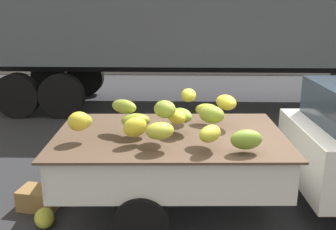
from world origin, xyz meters
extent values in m
plane|color=#28282B|center=(0.00, 0.00, 0.00)|extent=(220.00, 220.00, 0.00)
cube|color=gray|center=(0.00, 10.45, 0.08)|extent=(80.00, 0.80, 0.16)
cube|color=silver|center=(-1.24, 0.05, 0.58)|extent=(2.85, 1.80, 0.08)
cube|color=silver|center=(-1.27, 0.89, 0.84)|extent=(2.80, 0.13, 0.44)
cube|color=silver|center=(-1.22, -0.79, 0.84)|extent=(2.80, 0.13, 0.44)
cube|color=silver|center=(0.13, 0.09, 0.84)|extent=(0.10, 1.72, 0.44)
cube|color=silver|center=(-2.62, 0.01, 0.84)|extent=(0.10, 1.72, 0.44)
cube|color=#B21914|center=(-1.27, 0.92, 0.80)|extent=(2.69, 0.09, 0.07)
cube|color=brown|center=(-1.24, 0.05, 1.07)|extent=(2.97, 1.93, 0.03)
ellipsoid|color=#8EA330|center=(-1.83, 0.12, 1.43)|extent=(0.42, 0.36, 0.18)
ellipsoid|color=gold|center=(-1.64, -0.33, 1.30)|extent=(0.35, 0.32, 0.24)
ellipsoid|color=olive|center=(-0.75, -0.28, 1.45)|extent=(0.39, 0.38, 0.21)
ellipsoid|color=olive|center=(-1.66, -0.05, 1.29)|extent=(0.38, 0.29, 0.18)
ellipsoid|color=olive|center=(-1.09, 0.11, 1.32)|extent=(0.37, 0.42, 0.18)
ellipsoid|color=gold|center=(-1.34, -0.52, 1.32)|extent=(0.39, 0.34, 0.19)
ellipsoid|color=olive|center=(-1.30, -0.17, 1.48)|extent=(0.37, 0.37, 0.21)
ellipsoid|color=gold|center=(-0.72, 0.48, 1.28)|extent=(0.42, 0.34, 0.19)
ellipsoid|color=gold|center=(-0.78, -0.55, 1.30)|extent=(0.35, 0.39, 0.19)
ellipsoid|color=olive|center=(-0.38, -0.58, 1.24)|extent=(0.39, 0.27, 0.22)
ellipsoid|color=gold|center=(-2.30, -0.25, 1.33)|extent=(0.34, 0.29, 0.19)
ellipsoid|color=yellow|center=(-2.32, -0.26, 1.34)|extent=(0.35, 0.35, 0.23)
ellipsoid|color=gold|center=(-0.49, 0.38, 1.42)|extent=(0.35, 0.43, 0.19)
ellipsoid|color=gold|center=(-0.99, 0.61, 1.46)|extent=(0.23, 0.32, 0.18)
ellipsoid|color=gold|center=(-1.15, 0.03, 1.32)|extent=(0.32, 0.37, 0.17)
cylinder|color=black|center=(-1.60, 0.87, 0.32)|extent=(0.65, 0.22, 0.64)
cylinder|color=black|center=(-1.55, -0.79, 0.32)|extent=(0.65, 0.22, 0.64)
cube|color=#4C5156|center=(-0.32, 5.49, 2.60)|extent=(12.02, 2.59, 2.70)
cube|color=black|center=(-0.32, 5.49, 1.10)|extent=(11.04, 0.48, 0.30)
cylinder|color=black|center=(-3.91, 6.72, 0.54)|extent=(1.08, 0.31, 1.08)
cylinder|color=black|center=(-3.93, 4.32, 0.54)|extent=(1.08, 0.31, 1.08)
cylinder|color=black|center=(-4.99, 6.73, 0.54)|extent=(1.08, 0.31, 1.08)
cylinder|color=black|center=(-5.01, 4.33, 0.54)|extent=(1.08, 0.31, 1.08)
cylinder|color=#38383A|center=(2.98, 5.47, 0.62)|extent=(0.18, 0.18, 1.25)
ellipsoid|color=#AAB030|center=(-2.81, -0.38, 0.11)|extent=(0.36, 0.44, 0.21)
cube|color=olive|center=(-3.02, 0.05, 0.14)|extent=(0.57, 0.44, 0.29)
camera|label=1|loc=(-1.15, -4.58, 2.70)|focal=40.97mm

